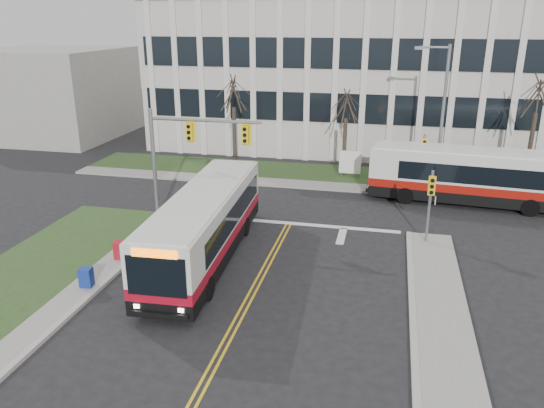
{
  "coord_description": "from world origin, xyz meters",
  "views": [
    {
      "loc": [
        5.05,
        -18.49,
        10.73
      ],
      "look_at": [
        -0.38,
        5.58,
        2.0
      ],
      "focal_mm": 35.0,
      "sensor_mm": 36.0,
      "label": 1
    }
  ],
  "objects_px": {
    "streetlight": "(440,111)",
    "directory_sign": "(350,163)",
    "bus_cross": "(475,178)",
    "newspaper_box_blue": "(86,279)",
    "bus_main": "(205,227)",
    "newspaper_box_red": "(119,251)"
  },
  "relations": [
    {
      "from": "streetlight",
      "to": "directory_sign",
      "type": "distance_m",
      "value": 6.96
    },
    {
      "from": "directory_sign",
      "to": "bus_cross",
      "type": "xyz_separation_m",
      "value": [
        7.71,
        -3.68,
        0.46
      ]
    },
    {
      "from": "newspaper_box_blue",
      "to": "bus_main",
      "type": "bearing_deg",
      "value": 38.15
    },
    {
      "from": "newspaper_box_blue",
      "to": "bus_cross",
      "type": "bearing_deg",
      "value": 33.37
    },
    {
      "from": "bus_main",
      "to": "bus_cross",
      "type": "relative_size",
      "value": 0.97
    },
    {
      "from": "newspaper_box_blue",
      "to": "newspaper_box_red",
      "type": "xyz_separation_m",
      "value": [
        0.0,
        2.82,
        0.0
      ]
    },
    {
      "from": "bus_cross",
      "to": "newspaper_box_red",
      "type": "bearing_deg",
      "value": -49.51
    },
    {
      "from": "directory_sign",
      "to": "newspaper_box_red",
      "type": "xyz_separation_m",
      "value": [
        -9.3,
        -15.68,
        -0.7
      ]
    },
    {
      "from": "directory_sign",
      "to": "bus_main",
      "type": "xyz_separation_m",
      "value": [
        -5.45,
        -14.53,
        0.42
      ]
    },
    {
      "from": "bus_cross",
      "to": "newspaper_box_blue",
      "type": "relative_size",
      "value": 12.9
    },
    {
      "from": "directory_sign",
      "to": "bus_main",
      "type": "bearing_deg",
      "value": -110.56
    },
    {
      "from": "streetlight",
      "to": "directory_sign",
      "type": "relative_size",
      "value": 4.6
    },
    {
      "from": "streetlight",
      "to": "newspaper_box_blue",
      "type": "relative_size",
      "value": 9.68
    },
    {
      "from": "newspaper_box_red",
      "to": "bus_cross",
      "type": "bearing_deg",
      "value": 13.63
    },
    {
      "from": "directory_sign",
      "to": "streetlight",
      "type": "bearing_deg",
      "value": -13.23
    },
    {
      "from": "directory_sign",
      "to": "bus_cross",
      "type": "distance_m",
      "value": 8.55
    },
    {
      "from": "streetlight",
      "to": "bus_main",
      "type": "distance_m",
      "value": 17.56
    },
    {
      "from": "bus_cross",
      "to": "streetlight",
      "type": "bearing_deg",
      "value": -132.24
    },
    {
      "from": "streetlight",
      "to": "bus_main",
      "type": "bearing_deg",
      "value": -129.69
    },
    {
      "from": "bus_main",
      "to": "streetlight",
      "type": "bearing_deg",
      "value": 47.53
    },
    {
      "from": "bus_main",
      "to": "bus_cross",
      "type": "height_order",
      "value": "bus_cross"
    },
    {
      "from": "bus_cross",
      "to": "newspaper_box_red",
      "type": "xyz_separation_m",
      "value": [
        -17.01,
        -12.0,
        -1.16
      ]
    }
  ]
}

